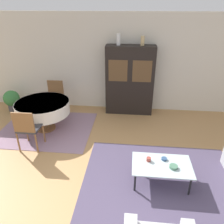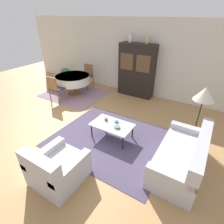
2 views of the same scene
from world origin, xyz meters
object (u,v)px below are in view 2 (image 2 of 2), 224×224
Objects in this scene: dining_chair_near at (56,88)px; bowl at (117,127)px; display_cabinet at (137,71)px; vase_tall at (130,38)px; coffee_table at (112,126)px; vase_short at (147,40)px; armchair at (57,169)px; dining_chair_far at (87,74)px; potted_plant at (66,74)px; floor_lamp at (204,96)px; cup at (106,119)px; dining_table at (73,79)px; couch at (183,157)px; bowl_small at (117,122)px.

dining_chair_near is 3.02m from bowl.
display_cabinet is 6.55× the size of vase_tall.
coffee_table is at bearing -70.55° from vase_tall.
vase_short is at bearing 100.96° from bowl.
armchair is 4.85m from dining_chair_far.
coffee_table is at bearing -76.75° from display_cabinet.
dining_chair_near is at bearing -138.57° from vase_short.
dining_chair_near is 1.73m from dining_chair_far.
dining_chair_far reaches higher than armchair.
bowl is 0.23× the size of potted_plant.
display_cabinet reaches higher than potted_plant.
vase_short reaches higher than dining_chair_near.
dining_chair_near is at bearing -176.45° from floor_lamp.
vase_short is at bearing 0.18° from display_cabinet.
cup is at bearing -14.27° from dining_chair_near.
dining_chair_far reaches higher than coffee_table.
dining_chair_far is 3.45m from cup.
vase_tall is (-0.82, 4.46, 1.74)m from armchair.
potted_plant is at bearing 126.85° from dining_chair_near.
dining_table is at bearing -145.09° from vase_tall.
dining_chair_near is (-4.47, 0.87, 0.25)m from couch.
display_cabinet is at bearing 96.25° from armchair.
armchair is 6.41× the size of bowl.
armchair is at bearing -96.97° from bowl_small.
dining_table is 3.14m from bowl_small.
floor_lamp is 17.65× the size of cup.
floor_lamp is 2.92m from vase_short.
dining_table is 0.92× the size of floor_lamp.
coffee_table is 1.68× the size of potted_plant.
potted_plant is (-1.36, 1.82, -0.21)m from dining_chair_near.
bowl is at bearing -14.89° from dining_chair_near.
coffee_table is 2.83m from dining_chair_near.
bowl_small is (0.71, -2.65, -0.54)m from display_cabinet.
vase_short is at bearing 93.01° from cup.
bowl is 1.43× the size of bowl_small.
dining_chair_far is (-2.73, 2.44, 0.20)m from coffee_table.
potted_plant is at bearing 149.99° from bowl_small.
couch is 1.87× the size of armchair.
floor_lamp is 2.09m from bowl_small.
couch is 1.46m from floor_lamp.
cup reaches higher than bowl_small.
bowl_small is at bearing -11.66° from dining_chair_near.
couch is 1.80× the size of dining_chair_near.
floor_lamp reaches higher than bowl.
armchair is at bearing -87.44° from vase_short.
bowl is at bearing 86.60° from couch.
couch reaches higher than dining_table.
armchair is 1.49× the size of potted_plant.
bowl is 0.49× the size of vase_tall.
vase_short is at bearing 27.26° from dining_table.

